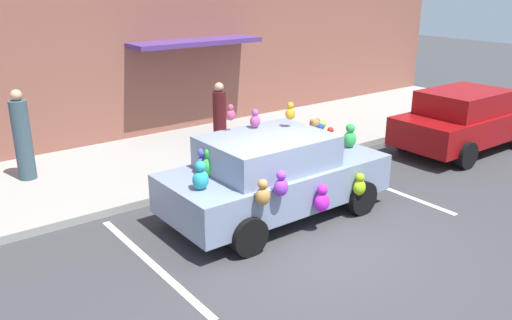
% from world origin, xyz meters
% --- Properties ---
extents(ground_plane, '(60.00, 60.00, 0.00)m').
position_xyz_m(ground_plane, '(0.00, 0.00, 0.00)').
color(ground_plane, '#38383A').
extents(sidewalk, '(24.00, 4.00, 0.15)m').
position_xyz_m(sidewalk, '(0.00, 5.00, 0.07)').
color(sidewalk, gray).
rests_on(sidewalk, ground).
extents(storefront_building, '(24.00, 1.25, 6.40)m').
position_xyz_m(storefront_building, '(0.02, 7.14, 3.19)').
color(storefront_building, brown).
rests_on(storefront_building, ground).
extents(parking_stripe_front, '(0.12, 3.60, 0.01)m').
position_xyz_m(parking_stripe_front, '(3.00, 1.00, 0.00)').
color(parking_stripe_front, silver).
rests_on(parking_stripe_front, ground).
extents(parking_stripe_rear, '(0.12, 3.60, 0.01)m').
position_xyz_m(parking_stripe_rear, '(-2.30, 1.00, 0.00)').
color(parking_stripe_rear, silver).
rests_on(parking_stripe_rear, ground).
extents(plush_covered_car, '(4.14, 2.16, 2.03)m').
position_xyz_m(plush_covered_car, '(0.29, 1.22, 0.80)').
color(plush_covered_car, '#7A87A2').
rests_on(plush_covered_car, ground).
extents(parked_sedan_behind, '(4.09, 1.93, 1.54)m').
position_xyz_m(parked_sedan_behind, '(6.61, 1.42, 0.79)').
color(parked_sedan_behind, maroon).
rests_on(parked_sedan_behind, ground).
extents(teddy_bear_on_sidewalk, '(0.38, 0.32, 0.73)m').
position_xyz_m(teddy_bear_on_sidewalk, '(3.44, 3.53, 0.49)').
color(teddy_bear_on_sidewalk, '#9E723D').
rests_on(teddy_bear_on_sidewalk, sidewalk).
extents(pedestrian_near_shopfront, '(0.31, 0.31, 1.72)m').
position_xyz_m(pedestrian_near_shopfront, '(1.27, 4.47, 0.96)').
color(pedestrian_near_shopfront, '#491317').
rests_on(pedestrian_near_shopfront, sidewalk).
extents(pedestrian_walking_past, '(0.36, 0.36, 1.89)m').
position_xyz_m(pedestrian_walking_past, '(-2.88, 5.51, 1.03)').
color(pedestrian_walking_past, '#384D58').
rests_on(pedestrian_walking_past, sidewalk).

